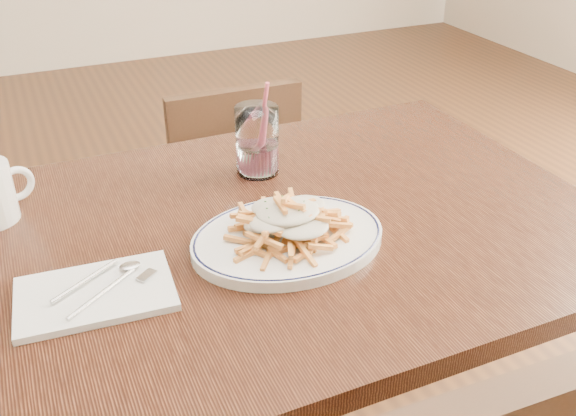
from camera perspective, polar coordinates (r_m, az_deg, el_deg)
name	(u,v)px	position (r m, az deg, el deg)	size (l,w,h in m)	color
table	(266,261)	(1.16, -1.95, -4.76)	(1.20, 0.80, 0.75)	black
chair_far	(229,192)	(1.87, -5.28, 1.47)	(0.36, 0.36, 0.78)	black
fries_plate	(288,239)	(1.06, 0.00, -2.75)	(0.39, 0.36, 0.02)	white
loaded_fries	(288,217)	(1.03, 0.00, -0.82)	(0.20, 0.16, 0.06)	#DB9043
napkin	(95,294)	(0.99, -16.75, -7.32)	(0.23, 0.15, 0.01)	white
cutlery	(94,287)	(0.99, -16.89, -6.76)	(0.15, 0.15, 0.01)	silver
water_glass	(257,145)	(1.27, -2.74, 5.66)	(0.08, 0.08, 0.19)	white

